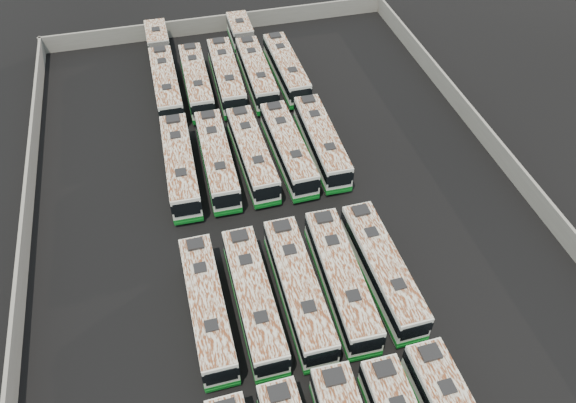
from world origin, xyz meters
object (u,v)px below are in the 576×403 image
Objects in this scene: bus_midfront_far_left at (207,307)px; bus_midback_left at (217,159)px; bus_midback_far_left at (180,165)px; bus_back_far_left at (163,69)px; bus_midfront_right at (341,279)px; bus_back_left at (197,81)px; bus_midback_far_right at (321,141)px; bus_midfront_center at (298,289)px; bus_midback_center at (252,154)px; bus_back_center at (227,76)px; bus_back_right at (251,59)px; bus_midfront_left at (254,299)px; bus_back_far_right at (286,69)px; bus_midfront_far_right at (382,269)px; bus_midback_right at (288,148)px.

bus_midback_left reaches higher than bus_midfront_far_left.
bus_midback_far_left reaches higher than bus_back_far_left.
bus_midfront_far_left is at bearing -179.19° from bus_midfront_right.
bus_midback_far_right is at bearing -51.56° from bus_back_left.
bus_midfront_center is 16.51m from bus_midback_center.
bus_midfront_center is 0.99× the size of bus_back_center.
bus_midback_left reaches higher than bus_back_right.
bus_midfront_left is 1.00× the size of bus_midback_left.
bus_midfront_left is at bearing -94.97° from bus_back_center.
bus_midback_center is (-0.10, 16.51, -0.06)m from bus_midfront_center.
bus_midfront_far_left is 3.51m from bus_midfront_left.
bus_midfront_right reaches higher than bus_back_far_right.
bus_midback_left reaches higher than bus_midback_center.
bus_back_center is (6.93, 13.88, -0.00)m from bus_midback_far_left.
bus_midfront_far_right is at bearing -48.10° from bus_midback_far_left.
bus_midback_center is 0.64× the size of bus_back_right.
bus_midback_far_right is at bearing -77.50° from bus_back_right.
bus_midback_far_left is 1.00× the size of bus_back_center.
bus_back_left is at bearing 77.10° from bus_midback_far_left.
bus_back_center reaches higher than bus_midfront_far_right.
bus_midback_left is 1.01× the size of bus_midback_far_right.
bus_midfront_far_left is 0.98× the size of bus_midback_right.
bus_midback_right is at bearing 0.64° from bus_midback_far_left.
bus_midback_left is (-6.99, 16.45, -0.03)m from bus_midfront_right.
bus_midfront_far_right is 1.00× the size of bus_midback_left.
bus_midfront_far_right reaches higher than bus_back_right.
bus_midfront_center is 30.39m from bus_back_center.
bus_back_far_left is 10.26m from bus_back_right.
bus_midback_center is at bearing 0.26° from bus_midback_left.
bus_midfront_far_left is 0.98× the size of bus_midback_far_right.
bus_back_center is at bearing 88.72° from bus_midback_center.
bus_midfront_far_left is at bearing 176.61° from bus_midfront_left.
bus_midfront_left is 1.01× the size of bus_back_left.
bus_back_far_left is (-13.83, 17.07, 0.01)m from bus_midback_far_right.
bus_midfront_center is 33.57m from bus_back_right.
bus_midback_center reaches higher than bus_back_far_right.
bus_midback_center is (-7.02, 16.30, -0.02)m from bus_midfront_far_right.
bus_midback_far_left is (-10.50, 16.42, 0.01)m from bus_midfront_right.
bus_midfront_right is at bearing -56.09° from bus_midback_far_left.
bus_midback_left reaches higher than bus_midback_right.
bus_midfront_far_right is 30.10m from bus_back_far_right.
bus_back_left is at bearing -177.03° from bus_back_center.
bus_midfront_center reaches higher than bus_midfront_far_left.
bus_back_far_left is 14.18m from bus_back_far_right.
bus_back_center is (3.42, 13.85, 0.03)m from bus_midback_left.
bus_midfront_center reaches higher than bus_midback_far_right.
bus_midfront_right is 33.31m from bus_back_right.
bus_midback_right is (-0.00, 16.30, -0.04)m from bus_midfront_right.
bus_midfront_left is at bearing -114.40° from bus_midback_right.
bus_midfront_center is 34.39m from bus_back_far_left.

